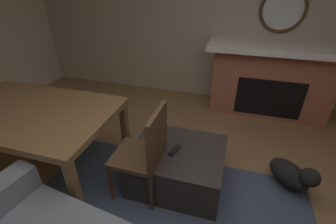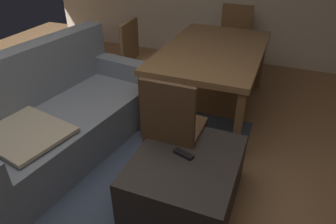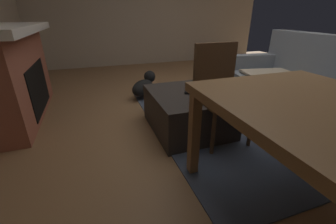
{
  "view_description": "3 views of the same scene",
  "coord_description": "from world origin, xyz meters",
  "px_view_note": "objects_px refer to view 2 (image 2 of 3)",
  "views": [
    {
      "loc": [
        -0.19,
        1.19,
        1.87
      ],
      "look_at": [
        0.45,
        -0.96,
        0.57
      ],
      "focal_mm": 24.98,
      "sensor_mm": 36.0,
      "label": 1
    },
    {
      "loc": [
        -1.43,
        -1.05,
        1.87
      ],
      "look_at": [
        0.49,
        -0.29,
        0.61
      ],
      "focal_mm": 32.43,
      "sensor_mm": 36.0,
      "label": 2
    },
    {
      "loc": [
        2.21,
        -1.46,
        1.17
      ],
      "look_at": [
        0.86,
        -0.99,
        0.53
      ],
      "focal_mm": 23.41,
      "sensor_mm": 36.0,
      "label": 3
    }
  ],
  "objects_px": {
    "ottoman_coffee_table": "(185,179)",
    "dining_chair_north": "(138,56)",
    "tv_remote": "(184,154)",
    "dining_chair_east": "(234,35)",
    "dining_table": "(213,54)",
    "potted_plant": "(86,49)",
    "couch": "(55,118)",
    "dining_chair_west": "(172,123)"
  },
  "relations": [
    {
      "from": "ottoman_coffee_table",
      "to": "tv_remote",
      "type": "bearing_deg",
      "value": 50.11
    },
    {
      "from": "dining_chair_east",
      "to": "ottoman_coffee_table",
      "type": "bearing_deg",
      "value": -175.71
    },
    {
      "from": "dining_chair_east",
      "to": "potted_plant",
      "type": "bearing_deg",
      "value": 109.42
    },
    {
      "from": "dining_chair_west",
      "to": "dining_table",
      "type": "bearing_deg",
      "value": -0.02
    },
    {
      "from": "dining_chair_east",
      "to": "dining_chair_north",
      "type": "bearing_deg",
      "value": 143.7
    },
    {
      "from": "dining_table",
      "to": "dining_chair_west",
      "type": "relative_size",
      "value": 1.84
    },
    {
      "from": "couch",
      "to": "tv_remote",
      "type": "xyz_separation_m",
      "value": [
        -0.16,
        -1.34,
        0.1
      ]
    },
    {
      "from": "dining_chair_north",
      "to": "potted_plant",
      "type": "height_order",
      "value": "dining_chair_north"
    },
    {
      "from": "dining_table",
      "to": "potted_plant",
      "type": "xyz_separation_m",
      "value": [
        0.52,
        2.08,
        -0.39
      ]
    },
    {
      "from": "dining_chair_east",
      "to": "dining_chair_north",
      "type": "distance_m",
      "value": 1.56
    },
    {
      "from": "tv_remote",
      "to": "dining_chair_east",
      "type": "distance_m",
      "value": 2.72
    },
    {
      "from": "couch",
      "to": "dining_chair_east",
      "type": "distance_m",
      "value": 2.81
    },
    {
      "from": "ottoman_coffee_table",
      "to": "dining_chair_east",
      "type": "height_order",
      "value": "dining_chair_east"
    },
    {
      "from": "tv_remote",
      "to": "potted_plant",
      "type": "height_order",
      "value": "potted_plant"
    },
    {
      "from": "dining_chair_north",
      "to": "couch",
      "type": "bearing_deg",
      "value": 169.27
    },
    {
      "from": "dining_chair_west",
      "to": "dining_chair_east",
      "type": "bearing_deg",
      "value": -0.02
    },
    {
      "from": "ottoman_coffee_table",
      "to": "potted_plant",
      "type": "distance_m",
      "value": 3.04
    },
    {
      "from": "couch",
      "to": "ottoman_coffee_table",
      "type": "xyz_separation_m",
      "value": [
        -0.19,
        -1.37,
        -0.12
      ]
    },
    {
      "from": "ottoman_coffee_table",
      "to": "dining_chair_east",
      "type": "distance_m",
      "value": 2.77
    },
    {
      "from": "tv_remote",
      "to": "dining_table",
      "type": "xyz_separation_m",
      "value": [
        1.47,
        0.18,
        0.24
      ]
    },
    {
      "from": "ottoman_coffee_table",
      "to": "couch",
      "type": "bearing_deg",
      "value": 82.22
    },
    {
      "from": "dining_chair_east",
      "to": "dining_table",
      "type": "bearing_deg",
      "value": 179.99
    },
    {
      "from": "tv_remote",
      "to": "dining_chair_north",
      "type": "relative_size",
      "value": 0.17
    },
    {
      "from": "ottoman_coffee_table",
      "to": "dining_chair_north",
      "type": "bearing_deg",
      "value": 37.17
    },
    {
      "from": "dining_chair_east",
      "to": "dining_chair_north",
      "type": "height_order",
      "value": "same"
    },
    {
      "from": "ottoman_coffee_table",
      "to": "dining_chair_west",
      "type": "distance_m",
      "value": 0.45
    },
    {
      "from": "ottoman_coffee_table",
      "to": "tv_remote",
      "type": "distance_m",
      "value": 0.22
    },
    {
      "from": "dining_table",
      "to": "dining_chair_east",
      "type": "bearing_deg",
      "value": -0.01
    },
    {
      "from": "dining_chair_west",
      "to": "tv_remote",
      "type": "bearing_deg",
      "value": -140.95
    },
    {
      "from": "dining_chair_east",
      "to": "couch",
      "type": "bearing_deg",
      "value": 155.42
    },
    {
      "from": "ottoman_coffee_table",
      "to": "potted_plant",
      "type": "bearing_deg",
      "value": 48.7
    },
    {
      "from": "dining_table",
      "to": "dining_chair_north",
      "type": "distance_m",
      "value": 0.93
    },
    {
      "from": "tv_remote",
      "to": "potted_plant",
      "type": "relative_size",
      "value": 0.33
    },
    {
      "from": "dining_chair_west",
      "to": "potted_plant",
      "type": "height_order",
      "value": "dining_chair_west"
    },
    {
      "from": "ottoman_coffee_table",
      "to": "dining_chair_west",
      "type": "bearing_deg",
      "value": 40.38
    },
    {
      "from": "tv_remote",
      "to": "potted_plant",
      "type": "distance_m",
      "value": 3.01
    },
    {
      "from": "dining_chair_north",
      "to": "ottoman_coffee_table",
      "type": "bearing_deg",
      "value": -142.83
    },
    {
      "from": "dining_chair_west",
      "to": "potted_plant",
      "type": "xyz_separation_m",
      "value": [
        1.76,
        2.08,
        -0.24
      ]
    },
    {
      "from": "couch",
      "to": "dining_chair_west",
      "type": "distance_m",
      "value": 1.18
    },
    {
      "from": "potted_plant",
      "to": "tv_remote",
      "type": "bearing_deg",
      "value": -131.32
    },
    {
      "from": "tv_remote",
      "to": "dining_chair_north",
      "type": "distance_m",
      "value": 1.83
    },
    {
      "from": "dining_chair_north",
      "to": "potted_plant",
      "type": "xyz_separation_m",
      "value": [
        0.52,
        1.16,
        -0.24
      ]
    }
  ]
}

